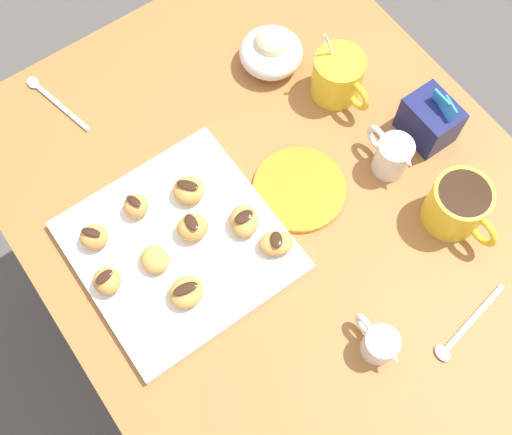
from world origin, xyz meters
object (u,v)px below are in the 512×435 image
at_px(coffee_mug_yellow_right, 458,205).
at_px(saucer_orange_left, 299,189).
at_px(beignet_8, 136,206).
at_px(beignet_0, 155,259).
at_px(beignet_4, 187,292).
at_px(beignet_6, 94,237).
at_px(ice_cream_bowl, 271,51).
at_px(beignet_5, 244,221).
at_px(coffee_mug_yellow_left, 339,76).
at_px(cream_pitcher_white, 392,155).
at_px(pastry_plate_square, 179,246).
at_px(dining_table, 288,243).
at_px(beignet_2, 189,190).
at_px(beignet_3, 107,281).
at_px(beignet_7, 276,243).
at_px(chocolate_sauce_pitcher, 380,344).
at_px(beignet_1, 193,227).
at_px(sugar_caddy, 430,120).

xyz_separation_m(coffee_mug_yellow_right, saucer_orange_left, (-0.18, -0.17, -0.04)).
bearing_deg(beignet_8, saucer_orange_left, 63.94).
relative_size(beignet_0, beignet_4, 0.87).
xyz_separation_m(coffee_mug_yellow_right, beignet_0, (-0.21, -0.44, -0.02)).
relative_size(saucer_orange_left, beignet_4, 2.85).
bearing_deg(beignet_6, ice_cream_bowl, 106.21).
bearing_deg(beignet_0, beignet_5, 79.42).
distance_m(coffee_mug_yellow_left, cream_pitcher_white, 0.17).
bearing_deg(beignet_0, pastry_plate_square, 97.54).
bearing_deg(beignet_5, beignet_4, -71.95).
bearing_deg(beignet_5, saucer_orange_left, 91.67).
xyz_separation_m(dining_table, ice_cream_bowl, (-0.27, 0.15, 0.17)).
xyz_separation_m(beignet_4, beignet_5, (-0.05, 0.14, -0.00)).
height_order(beignet_2, beignet_3, beignet_3).
height_order(cream_pitcher_white, beignet_6, cream_pitcher_white).
height_order(beignet_5, beignet_7, beignet_5).
xyz_separation_m(beignet_0, beignet_7, (0.09, 0.17, -0.00)).
bearing_deg(coffee_mug_yellow_left, coffee_mug_yellow_right, 0.00).
relative_size(beignet_6, beignet_7, 0.83).
relative_size(coffee_mug_yellow_left, beignet_6, 2.89).
bearing_deg(beignet_3, coffee_mug_yellow_left, 99.35).
height_order(coffee_mug_yellow_left, beignet_8, coffee_mug_yellow_left).
height_order(dining_table, beignet_5, beignet_5).
bearing_deg(cream_pitcher_white, chocolate_sauce_pitcher, -43.46).
bearing_deg(coffee_mug_yellow_right, beignet_1, -120.98).
bearing_deg(beignet_1, beignet_7, 43.66).
height_order(chocolate_sauce_pitcher, beignet_7, chocolate_sauce_pitcher).
bearing_deg(coffee_mug_yellow_left, beignet_4, -68.38).
height_order(dining_table, sugar_caddy, sugar_caddy).
xyz_separation_m(saucer_orange_left, beignet_6, (-0.11, -0.32, 0.03)).
distance_m(cream_pitcher_white, ice_cream_bowl, 0.29).
distance_m(chocolate_sauce_pitcher, beignet_7, 0.22).
xyz_separation_m(chocolate_sauce_pitcher, beignet_8, (-0.40, -0.18, 0.00)).
distance_m(chocolate_sauce_pitcher, beignet_8, 0.44).
height_order(beignet_2, beignet_4, beignet_2).
bearing_deg(sugar_caddy, dining_table, -91.62).
distance_m(pastry_plate_square, beignet_6, 0.13).
xyz_separation_m(dining_table, beignet_7, (0.03, -0.06, 0.16)).
bearing_deg(coffee_mug_yellow_right, sugar_caddy, 153.67).
bearing_deg(beignet_7, beignet_0, -117.42).
height_order(beignet_3, beignet_5, beignet_3).
height_order(beignet_3, beignet_7, beignet_3).
height_order(sugar_caddy, beignet_7, sugar_caddy).
bearing_deg(chocolate_sauce_pitcher, beignet_3, -138.56).
relative_size(coffee_mug_yellow_left, beignet_1, 2.62).
bearing_deg(chocolate_sauce_pitcher, sugar_caddy, 127.94).
bearing_deg(beignet_4, beignet_1, 141.62).
distance_m(beignet_4, beignet_6, 0.17).
relative_size(pastry_plate_square, beignet_2, 6.05).
height_order(coffee_mug_yellow_left, beignet_5, coffee_mug_yellow_left).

